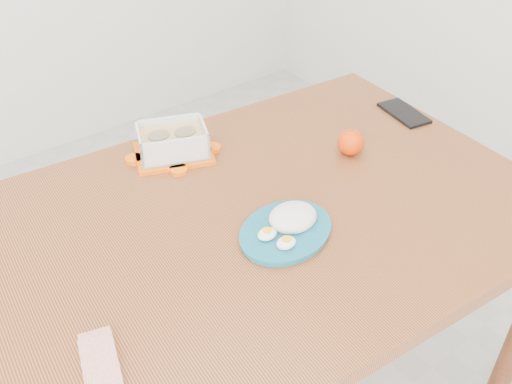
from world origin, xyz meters
TOP-DOWN VIEW (x-y plane):
  - dining_table at (0.15, -0.04)m, footprint 1.42×1.01m
  - food_container at (0.12, 0.28)m, footprint 0.24×0.21m
  - orange_fruit at (0.50, 0.01)m, footprint 0.07×0.07m
  - rice_plate at (0.16, -0.14)m, footprint 0.27×0.27m
  - smartphone at (0.77, 0.06)m, footprint 0.11×0.17m

SIDE VIEW (x-z plane):
  - dining_table at x=0.15m, z-range 0.29..1.04m
  - smartphone at x=0.77m, z-range 0.75..0.76m
  - rice_plate at x=0.16m, z-range 0.74..0.80m
  - orange_fruit at x=0.50m, z-range 0.75..0.82m
  - food_container at x=0.12m, z-range 0.75..0.83m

